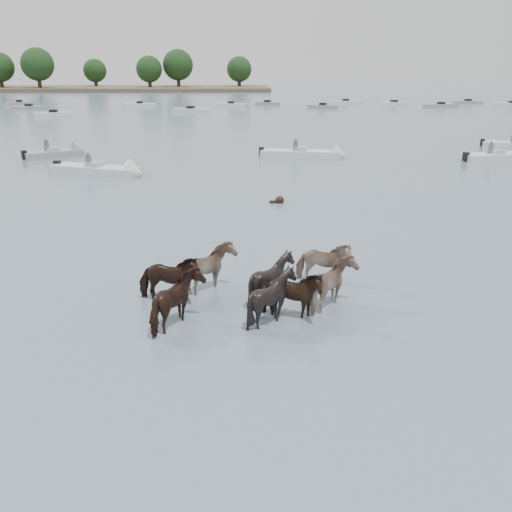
{
  "coord_description": "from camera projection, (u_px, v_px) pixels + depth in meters",
  "views": [
    {
      "loc": [
        1.96,
        -13.09,
        6.3
      ],
      "look_at": [
        2.39,
        2.21,
        1.1
      ],
      "focal_mm": 39.19,
      "sensor_mm": 36.0,
      "label": 1
    }
  ],
  "objects": [
    {
      "name": "motorboat_d",
      "position": [
        504.0,
        156.0,
        39.83
      ],
      "size": [
        5.56,
        2.88,
        1.92
      ],
      "rotation": [
        0.0,
        0.0,
        0.25
      ],
      "color": "silver",
      "rests_on": "ground"
    },
    {
      "name": "motorboat_a",
      "position": [
        63.0,
        153.0,
        41.25
      ],
      "size": [
        4.61,
        3.77,
        1.92
      ],
      "rotation": [
        0.0,
        0.0,
        0.57
      ],
      "color": "gray",
      "rests_on": "ground"
    },
    {
      "name": "distant_flotilla",
      "position": [
        234.0,
        106.0,
        90.8
      ],
      "size": [
        100.92,
        27.6,
        0.93
      ],
      "color": "gray",
      "rests_on": "ground"
    },
    {
      "name": "ground",
      "position": [
        166.0,
        325.0,
        14.37
      ],
      "size": [
        400.0,
        400.0,
        0.0
      ],
      "primitive_type": "plane",
      "color": "#4B5C6C",
      "rests_on": "ground"
    },
    {
      "name": "pony_herd",
      "position": [
        254.0,
        285.0,
        15.32
      ],
      "size": [
        6.36,
        4.31,
        1.54
      ],
      "color": "black",
      "rests_on": "ground"
    },
    {
      "name": "motorboat_c",
      "position": [
        312.0,
        154.0,
        40.92
      ],
      "size": [
        6.52,
        2.68,
        1.92
      ],
      "rotation": [
        0.0,
        0.0,
        -0.18
      ],
      "color": "silver",
      "rests_on": "ground"
    },
    {
      "name": "swimming_pony",
      "position": [
        279.0,
        201.0,
        27.2
      ],
      "size": [
        0.72,
        0.44,
        0.44
      ],
      "color": "black",
      "rests_on": "ground"
    },
    {
      "name": "motorboat_b",
      "position": [
        107.0,
        171.0,
        34.32
      ],
      "size": [
        6.34,
        3.75,
        1.92
      ],
      "rotation": [
        0.0,
        0.0,
        -0.37
      ],
      "color": "silver",
      "rests_on": "ground"
    }
  ]
}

